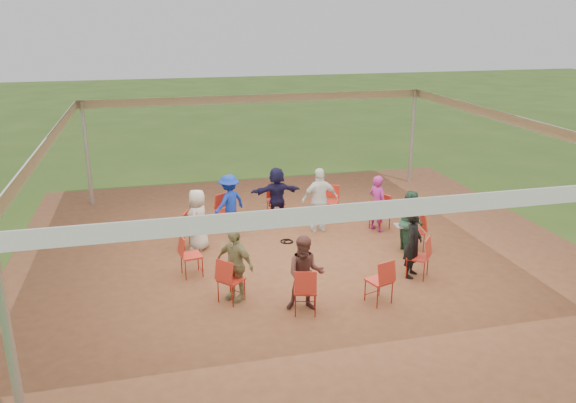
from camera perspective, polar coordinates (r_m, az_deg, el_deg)
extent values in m
plane|color=#335119|center=(12.92, 1.59, -5.49)|extent=(80.00, 80.00, 0.00)
plane|color=brown|center=(12.92, 1.59, -5.47)|extent=(13.00, 13.00, 0.00)
cylinder|color=#B2B2B7|center=(7.61, -26.42, -13.03)|extent=(0.12, 0.12, 3.00)
cylinder|color=#B2B2B7|center=(16.90, -19.75, 4.54)|extent=(0.12, 0.12, 3.00)
cylinder|color=#B2B2B7|center=(18.69, 12.49, 6.42)|extent=(0.12, 0.12, 3.00)
plane|color=silver|center=(12.03, 1.72, 7.69)|extent=(10.30, 10.30, 0.00)
cube|color=white|center=(7.38, 12.45, -0.59)|extent=(10.30, 0.03, 0.24)
cube|color=white|center=(17.00, -3.00, 10.40)|extent=(10.30, 0.03, 0.24)
cube|color=white|center=(11.79, -23.29, 5.40)|extent=(0.03, 10.30, 0.24)
cube|color=white|center=(14.30, 22.21, 7.57)|extent=(0.03, 10.30, 0.24)
imported|color=#294C37|center=(13.24, 12.29, -1.93)|extent=(0.48, 0.75, 1.45)
imported|color=#9B257E|center=(14.32, 9.07, -0.17)|extent=(0.54, 0.63, 1.45)
imported|color=#18163A|center=(14.90, -1.16, 0.80)|extent=(1.36, 0.54, 1.45)
imported|color=#122FA8|center=(14.28, -5.98, -0.10)|extent=(1.03, 0.91, 1.45)
imported|color=beige|center=(13.17, -9.13, -1.83)|extent=(0.64, 0.81, 1.45)
imported|color=#918757|center=(10.78, -5.44, -6.35)|extent=(0.89, 0.92, 1.45)
imported|color=brown|center=(10.37, 1.77, -7.33)|extent=(0.78, 0.57, 1.45)
imported|color=black|center=(11.93, 12.59, -4.22)|extent=(0.60, 0.63, 1.45)
imported|color=white|center=(14.10, 3.26, 0.15)|extent=(0.98, 0.53, 1.64)
torus|color=black|center=(13.64, -0.16, -4.06)|extent=(0.34, 0.34, 0.03)
torus|color=black|center=(13.62, 0.05, -4.11)|extent=(0.27, 0.27, 0.03)
cube|color=#B7B7BC|center=(13.20, 11.36, -2.42)|extent=(0.27, 0.37, 0.02)
cube|color=#B7B7BC|center=(13.20, 11.88, -1.91)|extent=(0.11, 0.35, 0.22)
cube|color=#CCE0FF|center=(13.20, 11.84, -1.92)|extent=(0.09, 0.30, 0.19)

